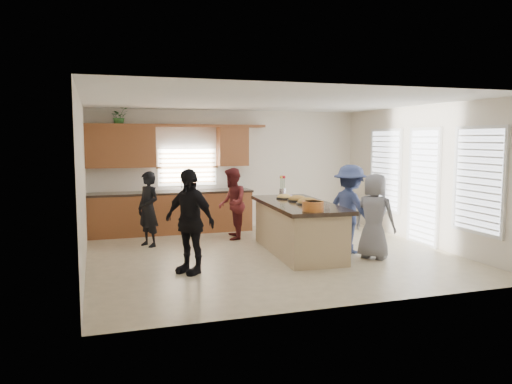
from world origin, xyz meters
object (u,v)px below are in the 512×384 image
object	(u,v)px
woman_left_back	(148,209)
woman_right_back	(350,209)
island	(298,229)
woman_left_front	(189,221)
woman_right_front	(374,216)
salad_bowl	(313,206)
woman_left_mid	(232,204)

from	to	relation	value
woman_left_back	woman_right_back	xyz separation A→B (m)	(3.54, -1.73, 0.08)
island	woman_right_back	bearing A→B (deg)	-13.39
woman_left_back	woman_left_front	bearing A→B (deg)	-21.46
woman_left_back	woman_right_front	size ratio (longest dim) A/B	0.98
salad_bowl	woman_left_mid	size ratio (longest dim) A/B	0.23
island	woman_left_back	world-z (taller)	woman_left_back
island	woman_right_front	world-z (taller)	woman_right_front
island	woman_right_front	distance (m)	1.43
woman_left_mid	woman_right_front	size ratio (longest dim) A/B	0.99
island	woman_left_mid	bearing A→B (deg)	121.32
woman_left_back	woman_left_mid	bearing A→B (deg)	63.57
woman_left_front	woman_right_front	distance (m)	3.31
woman_left_front	woman_right_back	size ratio (longest dim) A/B	1.01
woman_left_back	woman_right_back	distance (m)	3.94
woman_left_mid	woman_right_front	bearing A→B (deg)	53.84
island	woman_left_mid	distance (m)	1.85
woman_right_front	woman_left_back	bearing A→B (deg)	21.77
woman_right_front	salad_bowl	bearing A→B (deg)	64.01
woman_right_back	woman_left_back	bearing A→B (deg)	46.50
woman_left_back	woman_right_front	xyz separation A→B (m)	(3.72, -2.28, 0.02)
woman_left_front	woman_right_back	distance (m)	3.17
island	woman_left_back	bearing A→B (deg)	154.70
salad_bowl	woman_left_back	world-z (taller)	woman_left_back
woman_left_back	woman_left_front	distance (m)	2.26
woman_right_front	woman_right_back	bearing A→B (deg)	-18.34
island	woman_left_back	size ratio (longest dim) A/B	1.85
island	woman_left_mid	world-z (taller)	woman_left_mid
woman_left_front	salad_bowl	bearing A→B (deg)	44.10
salad_bowl	woman_left_back	xyz separation A→B (m)	(-2.41, 2.53, -0.29)
woman_left_mid	woman_left_front	size ratio (longest dim) A/B	0.91
salad_bowl	woman_right_back	size ratio (longest dim) A/B	0.21
woman_left_back	woman_right_front	distance (m)	4.36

